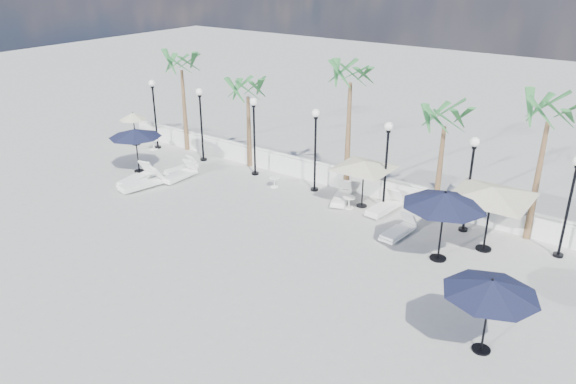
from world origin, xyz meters
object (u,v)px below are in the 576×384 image
Objects in this scene: parasol_navy_left at (135,133)px; parasol_navy_mid at (445,200)px; lounger_3 at (181,168)px; parasol_cream_sq_b at (493,187)px; parasol_navy_right at (491,288)px; lounger_2 at (136,178)px; parasol_cream_sq_a at (364,161)px; lounger_6 at (341,197)px; parasol_cream_small at (133,117)px; lounger_4 at (398,231)px; lounger_0 at (142,183)px; lounger_5 at (384,207)px; lounger_1 at (180,175)px.

parasol_navy_mid reaches higher than parasol_navy_left.
parasol_cream_sq_b reaches higher than lounger_3.
lounger_2 is at bearing 171.33° from parasol_navy_right.
lounger_2 is 0.48× the size of parasol_cream_sq_a.
parasol_navy_mid is at bearing -42.59° from lounger_6.
parasol_navy_left is (-1.86, -1.12, 1.77)m from lounger_3.
parasol_navy_mid reaches higher than parasol_cream_small.
lounger_4 is at bearing 158.11° from parasol_navy_mid.
lounger_2 is at bearing 169.11° from lounger_0.
lounger_5 is 15.75m from parasol_cream_small.
lounger_1 is 0.77× the size of parasol_navy_left.
lounger_6 is (-3.46, 1.55, 0.00)m from lounger_4.
lounger_6 is at bearing 14.93° from parasol_navy_left.
lounger_4 is 7.09m from parasol_navy_right.
lounger_6 is 10.63m from parasol_navy_left.
lounger_1 is at bearing -164.76° from parasol_cream_sq_a.
parasol_navy_mid is 0.65× the size of parasol_cream_sq_a.
lounger_4 is at bearing 2.36° from lounger_1.
lounger_1 is 11.18m from lounger_4.
lounger_5 is at bearing -16.02° from lounger_6.
parasol_cream_sq_a is at bearing 151.87° from lounger_4.
lounger_1 is 0.90× the size of lounger_2.
parasol_navy_right is (8.28, -6.43, 1.78)m from lounger_6.
lounger_0 is at bearing -33.40° from lounger_2.
lounger_2 is at bearing -100.27° from lounger_3.
parasol_cream_sq_b is at bearing -25.19° from lounger_6.
parasol_navy_mid is at bearing -7.23° from parasol_cream_small.
parasol_navy_left is (-1.85, 1.41, 1.73)m from lounger_0.
lounger_4 is 17.26m from parasol_cream_small.
lounger_4 is at bearing -163.85° from parasol_cream_sq_b.
parasol_navy_left is 11.45m from parasol_cream_sq_a.
lounger_5 reaches higher than lounger_4.
parasol_cream_sq_b reaches higher than parasol_navy_left.
parasol_navy_left reaches higher than lounger_5.
lounger_4 is 0.43× the size of parasol_cream_sq_a.
lounger_2 is 1.10× the size of lounger_6.
lounger_0 is 11.14m from lounger_5.
lounger_3 is 14.97m from parasol_cream_sq_b.
lounger_3 is at bearing 163.70° from parasol_navy_right.
lounger_0 is at bearing -81.71° from lounger_3.
parasol_cream_small is at bearing 154.42° from lounger_0.
lounger_5 is (10.30, 1.70, 0.03)m from lounger_3.
lounger_1 is at bearing 179.75° from parasol_navy_mid.
parasol_navy_left is at bearing 155.11° from lounger_0.
parasol_navy_right reaches higher than lounger_2.
lounger_0 is 1.02× the size of lounger_2.
lounger_1 reaches higher than lounger_4.
parasol_cream_sq_a reaches higher than lounger_3.
parasol_navy_left is (-10.13, -2.70, 1.76)m from lounger_6.
lounger_2 is 17.60m from parasol_navy_right.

